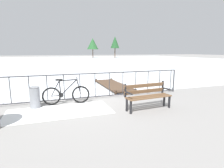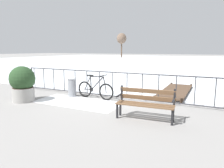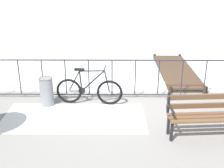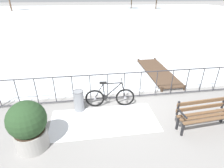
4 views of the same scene
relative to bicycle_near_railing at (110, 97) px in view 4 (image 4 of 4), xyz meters
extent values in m
plane|color=gray|center=(0.58, 0.41, -0.37)|extent=(160.00, 160.00, 0.00)
cube|color=silver|center=(0.58, 28.81, -0.35)|extent=(80.00, 56.00, 0.03)
cube|color=white|center=(-0.29, -0.79, -0.36)|extent=(3.32, 1.50, 0.01)
cylinder|color=#2D2D33|center=(0.58, 0.41, 0.68)|extent=(9.00, 0.04, 0.04)
cylinder|color=#2D2D33|center=(0.58, 0.41, -0.29)|extent=(9.00, 0.04, 0.04)
cylinder|color=#2D2D33|center=(-3.12, 0.41, 0.20)|extent=(0.03, 0.03, 0.97)
cylinder|color=#2D2D33|center=(-2.50, 0.41, 0.20)|extent=(0.03, 0.03, 0.97)
cylinder|color=#2D2D33|center=(-1.89, 0.41, 0.20)|extent=(0.03, 0.03, 0.97)
cylinder|color=#2D2D33|center=(-1.27, 0.41, 0.20)|extent=(0.03, 0.03, 0.97)
cylinder|color=#2D2D33|center=(-0.65, 0.41, 0.20)|extent=(0.03, 0.03, 0.97)
cylinder|color=#2D2D33|center=(-0.03, 0.41, 0.20)|extent=(0.03, 0.03, 0.97)
cylinder|color=#2D2D33|center=(0.58, 0.41, 0.20)|extent=(0.03, 0.03, 0.97)
cylinder|color=#2D2D33|center=(1.20, 0.41, 0.20)|extent=(0.03, 0.03, 0.97)
cylinder|color=#2D2D33|center=(1.82, 0.41, 0.20)|extent=(0.03, 0.03, 0.97)
cylinder|color=#2D2D33|center=(2.43, 0.41, 0.20)|extent=(0.03, 0.03, 0.97)
cylinder|color=#2D2D33|center=(3.05, 0.41, 0.20)|extent=(0.03, 0.03, 0.97)
cylinder|color=#2D2D33|center=(3.67, 0.41, 0.20)|extent=(0.03, 0.03, 0.97)
cylinder|color=#2D2D33|center=(4.29, 0.41, 0.20)|extent=(0.03, 0.03, 0.97)
torus|color=black|center=(-0.52, 0.05, -0.04)|extent=(0.66, 0.12, 0.66)
cylinder|color=gray|center=(-0.52, 0.05, -0.04)|extent=(0.08, 0.07, 0.08)
torus|color=black|center=(0.53, -0.05, -0.04)|extent=(0.66, 0.12, 0.66)
cylinder|color=gray|center=(0.53, -0.05, -0.04)|extent=(0.08, 0.07, 0.08)
cylinder|color=black|center=(-0.21, 0.02, 0.25)|extent=(0.08, 0.04, 0.53)
cylinder|color=black|center=(0.11, -0.01, 0.26)|extent=(0.61, 0.09, 0.59)
cylinder|color=black|center=(0.09, -0.01, 0.53)|extent=(0.63, 0.09, 0.07)
cylinder|color=black|center=(-0.35, 0.03, -0.03)|extent=(0.34, 0.06, 0.05)
cylinder|color=black|center=(-0.37, 0.03, 0.24)|extent=(0.32, 0.06, 0.56)
cylinder|color=black|center=(0.46, -0.04, 0.25)|extent=(0.16, 0.05, 0.59)
cube|color=black|center=(-0.23, 0.02, 0.55)|extent=(0.25, 0.12, 0.05)
cylinder|color=black|center=(0.40, -0.04, 0.59)|extent=(0.07, 0.52, 0.03)
cylinder|color=black|center=(-0.18, 0.02, -0.02)|extent=(0.18, 0.04, 0.18)
cube|color=brown|center=(2.53, -1.42, 0.07)|extent=(1.60, 0.22, 0.04)
cube|color=brown|center=(2.54, -1.57, 0.07)|extent=(1.60, 0.22, 0.04)
cube|color=brown|center=(2.55, -1.72, 0.07)|extent=(1.60, 0.22, 0.04)
cube|color=brown|center=(2.52, -1.32, 0.21)|extent=(1.60, 0.17, 0.12)
cube|color=brown|center=(2.52, -1.32, 0.41)|extent=(1.60, 0.17, 0.12)
cube|color=black|center=(3.29, -1.38, -0.15)|extent=(0.05, 0.06, 0.44)
cube|color=black|center=(3.28, -1.26, 0.30)|extent=(0.05, 0.05, 0.45)
cube|color=black|center=(1.79, -1.76, -0.15)|extent=(0.05, 0.06, 0.44)
cube|color=black|center=(1.77, -1.49, -0.15)|extent=(0.05, 0.06, 0.44)
cube|color=black|center=(1.76, -1.38, 0.30)|extent=(0.05, 0.05, 0.45)
cube|color=black|center=(1.78, -1.62, 0.27)|extent=(0.07, 0.40, 0.04)
cylinder|color=#9E9B96|center=(-2.23, -1.57, -0.11)|extent=(0.81, 0.81, 0.52)
cylinder|color=#38281E|center=(-2.23, -1.57, 0.16)|extent=(0.74, 0.74, 0.02)
sphere|color=#264223|center=(-2.23, -1.57, 0.50)|extent=(0.94, 0.94, 0.94)
cylinder|color=gray|center=(-1.06, -0.09, -0.01)|extent=(0.34, 0.34, 0.72)
torus|color=#494A4E|center=(-1.06, -0.09, 0.35)|extent=(0.35, 0.35, 0.02)
cube|color=#4C3828|center=(2.72, 2.45, -0.25)|extent=(1.10, 3.47, 0.06)
cylinder|color=#35271C|center=(2.22, 0.71, -0.27)|extent=(0.10, 0.10, 0.20)
cylinder|color=#35271C|center=(3.21, 0.71, -0.27)|extent=(0.10, 0.10, 0.20)
cylinder|color=#35271C|center=(2.22, 4.18, -0.27)|extent=(0.10, 0.10, 0.20)
cylinder|color=#35271C|center=(3.21, 4.18, -0.27)|extent=(0.10, 0.10, 0.20)
cylinder|color=brown|center=(-16.29, 39.53, 1.57)|extent=(0.31, 0.31, 3.88)
cylinder|color=brown|center=(11.19, 42.39, 1.62)|extent=(0.23, 0.23, 3.98)
camera|label=1|loc=(-0.56, -6.65, 1.58)|focal=28.89mm
camera|label=2|loc=(4.17, -6.88, 1.58)|focal=32.89mm
camera|label=3|loc=(0.65, -6.75, 2.77)|focal=45.97mm
camera|label=4|loc=(-0.70, -5.26, 3.22)|focal=28.67mm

